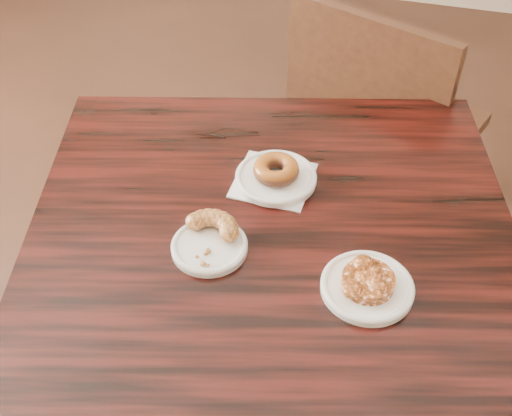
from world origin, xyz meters
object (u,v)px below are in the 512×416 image
(chair_far, at_px, (389,128))
(glazed_donut, at_px, (276,170))
(apple_fritter, at_px, (369,279))
(cafe_table, at_px, (269,352))
(cruller_fragment, at_px, (209,238))

(chair_far, relative_size, glazed_donut, 9.62)
(chair_far, bearing_deg, apple_fritter, 112.86)
(chair_far, height_order, glazed_donut, chair_far)
(cafe_table, xyz_separation_m, glazed_donut, (-0.03, 0.16, 0.41))
(cafe_table, height_order, glazed_donut, glazed_donut)
(chair_far, bearing_deg, glazed_donut, 94.66)
(cafe_table, height_order, chair_far, chair_far)
(glazed_donut, bearing_deg, cafe_table, -78.41)
(chair_far, xyz_separation_m, cruller_fragment, (-0.27, -0.87, 0.33))
(apple_fritter, distance_m, cruller_fragment, 0.29)
(cruller_fragment, bearing_deg, apple_fritter, -3.59)
(glazed_donut, distance_m, apple_fritter, 0.32)
(chair_far, bearing_deg, cafe_table, 100.00)
(glazed_donut, height_order, cruller_fragment, glazed_donut)
(apple_fritter, bearing_deg, glazed_donut, 133.44)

